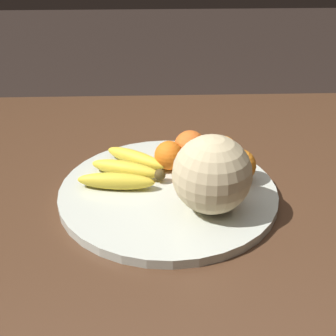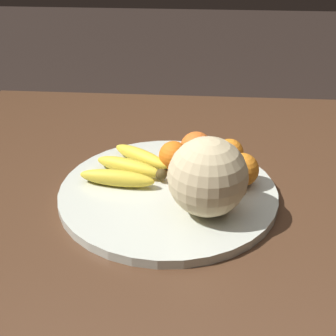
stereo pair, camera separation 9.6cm
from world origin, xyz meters
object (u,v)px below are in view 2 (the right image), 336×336
object	(u,v)px
orange_back_right	(230,153)
produce_tag	(223,181)
kitchen_table	(193,226)
fruit_bowl	(168,192)
orange_back_left	(211,165)
orange_front_left	(242,170)
orange_mid_center	(174,156)
melon	(208,177)
orange_front_right	(197,148)
banana_bunch	(129,167)

from	to	relation	value
orange_back_right	produce_tag	size ratio (longest dim) A/B	0.84
kitchen_table	fruit_bowl	size ratio (longest dim) A/B	2.88
fruit_bowl	orange_back_left	distance (m)	0.11
kitchen_table	orange_back_left	size ratio (longest dim) A/B	21.08
orange_front_left	orange_mid_center	world-z (taller)	orange_front_left
melon	orange_mid_center	xyz separation A→B (m)	(-0.08, 0.16, -0.04)
fruit_bowl	orange_front_right	size ratio (longest dim) A/B	6.16
kitchen_table	orange_back_right	world-z (taller)	orange_back_right
fruit_bowl	orange_mid_center	bearing A→B (deg)	86.32
banana_bunch	orange_front_right	distance (m)	0.16
orange_front_right	produce_tag	size ratio (longest dim) A/B	0.99
orange_mid_center	orange_back_left	xyz separation A→B (m)	(0.08, -0.03, -0.00)
orange_front_left	orange_back_left	world-z (taller)	orange_front_left
banana_bunch	produce_tag	distance (m)	0.21
orange_front_right	orange_mid_center	distance (m)	0.06
orange_back_left	produce_tag	distance (m)	0.04
kitchen_table	fruit_bowl	xyz separation A→B (m)	(-0.06, -0.02, 0.10)
melon	produce_tag	bearing A→B (deg)	72.22
orange_back_right	orange_front_left	bearing A→B (deg)	-74.54
orange_front_left	orange_back_left	xyz separation A→B (m)	(-0.06, 0.02, -0.00)
orange_back_right	melon	bearing A→B (deg)	-105.12
fruit_bowl	produce_tag	world-z (taller)	produce_tag
melon	orange_mid_center	size ratio (longest dim) A/B	2.32
banana_bunch	orange_front_right	xyz separation A→B (m)	(0.15, 0.07, 0.02)
fruit_bowl	orange_front_left	bearing A→B (deg)	11.10
orange_mid_center	orange_back_left	bearing A→B (deg)	-21.53
orange_back_left	produce_tag	bearing A→B (deg)	-33.90
orange_front_left	orange_back_right	distance (m)	0.09
kitchen_table	fruit_bowl	world-z (taller)	fruit_bowl
orange_front_right	orange_back_left	bearing A→B (deg)	-64.01
orange_back_left	banana_bunch	bearing A→B (deg)	-179.72
kitchen_table	melon	distance (m)	0.21
melon	orange_front_left	distance (m)	0.13
orange_mid_center	orange_back_right	xyz separation A→B (m)	(0.13, 0.03, -0.00)
orange_front_left	produce_tag	xyz separation A→B (m)	(-0.04, 0.01, -0.03)
banana_bunch	fruit_bowl	bearing A→B (deg)	170.47
orange_mid_center	produce_tag	world-z (taller)	orange_mid_center
melon	orange_front_left	world-z (taller)	melon
orange_front_right	banana_bunch	bearing A→B (deg)	-154.75
melon	orange_back_left	world-z (taller)	melon
orange_back_right	orange_back_left	bearing A→B (deg)	-124.47
fruit_bowl	banana_bunch	xyz separation A→B (m)	(-0.09, 0.05, 0.03)
orange_back_left	produce_tag	xyz separation A→B (m)	(0.03, -0.02, -0.03)
fruit_bowl	produce_tag	size ratio (longest dim) A/B	6.09
kitchen_table	orange_front_left	world-z (taller)	orange_front_left
orange_front_left	orange_back_left	distance (m)	0.07
kitchen_table	orange_back_left	xyz separation A→B (m)	(0.03, 0.03, 0.14)
banana_bunch	orange_back_left	world-z (taller)	orange_back_left
melon	banana_bunch	bearing A→B (deg)	143.29
fruit_bowl	melon	bearing A→B (deg)	-42.74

